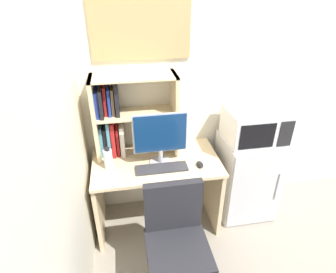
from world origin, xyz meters
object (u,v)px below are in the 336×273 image
(monitor, at_px, (160,137))
(water_bottle, at_px, (108,159))
(hutch_bookshelf, at_px, (123,117))
(computer_mouse, at_px, (200,164))
(microwave, at_px, (255,125))
(mini_fridge, at_px, (246,176))
(keyboard, at_px, (162,168))
(wall_corkboard, at_px, (141,24))
(desk_chair, at_px, (176,250))

(monitor, height_order, water_bottle, monitor)
(hutch_bookshelf, xyz_separation_m, computer_mouse, (0.61, -0.33, -0.34))
(microwave, bearing_deg, hutch_bookshelf, 172.27)
(hutch_bookshelf, height_order, mini_fridge, hutch_bookshelf)
(keyboard, height_order, wall_corkboard, wall_corkboard)
(hutch_bookshelf, bearing_deg, keyboard, -48.63)
(keyboard, distance_m, water_bottle, 0.45)
(keyboard, relative_size, microwave, 0.85)
(computer_mouse, xyz_separation_m, mini_fridge, (0.54, 0.17, -0.33))
(water_bottle, distance_m, microwave, 1.32)
(computer_mouse, height_order, mini_fridge, mini_fridge)
(mini_fridge, bearing_deg, water_bottle, -177.05)
(monitor, height_order, keyboard, monitor)
(desk_chair, bearing_deg, mini_fridge, 39.95)
(computer_mouse, xyz_separation_m, wall_corkboard, (-0.41, 0.45, 1.07))
(desk_chair, bearing_deg, water_bottle, 124.92)
(monitor, distance_m, keyboard, 0.27)
(keyboard, bearing_deg, desk_chair, -88.02)
(monitor, xyz_separation_m, microwave, (0.87, 0.08, -0.01))
(mini_fridge, height_order, microwave, microwave)
(hutch_bookshelf, height_order, wall_corkboard, wall_corkboard)
(computer_mouse, xyz_separation_m, microwave, (0.54, 0.18, 0.24))
(mini_fridge, bearing_deg, monitor, -175.04)
(monitor, distance_m, mini_fridge, 1.04)
(monitor, height_order, microwave, monitor)
(monitor, bearing_deg, hutch_bookshelf, 140.98)
(computer_mouse, relative_size, water_bottle, 0.51)
(water_bottle, distance_m, desk_chair, 0.90)
(wall_corkboard, bearing_deg, water_bottle, -135.24)
(keyboard, xyz_separation_m, wall_corkboard, (-0.09, 0.44, 1.07))
(water_bottle, bearing_deg, desk_chair, -55.08)
(keyboard, relative_size, wall_corkboard, 0.54)
(desk_chair, bearing_deg, microwave, 40.07)
(keyboard, height_order, computer_mouse, computer_mouse)
(keyboard, bearing_deg, microwave, 10.81)
(computer_mouse, bearing_deg, wall_corkboard, 132.59)
(hutch_bookshelf, relative_size, keyboard, 1.65)
(computer_mouse, relative_size, microwave, 0.19)
(hutch_bookshelf, bearing_deg, wall_corkboard, 30.42)
(water_bottle, bearing_deg, wall_corkboard, 44.76)
(monitor, bearing_deg, computer_mouse, -16.90)
(desk_chair, relative_size, wall_corkboard, 1.13)
(water_bottle, relative_size, wall_corkboard, 0.25)
(keyboard, bearing_deg, hutch_bookshelf, 131.37)
(monitor, bearing_deg, keyboard, -93.54)
(mini_fridge, bearing_deg, computer_mouse, -162.33)
(monitor, height_order, mini_fridge, monitor)
(monitor, xyz_separation_m, computer_mouse, (0.32, -0.10, -0.25))
(hutch_bookshelf, relative_size, wall_corkboard, 0.90)
(wall_corkboard, bearing_deg, microwave, -15.97)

